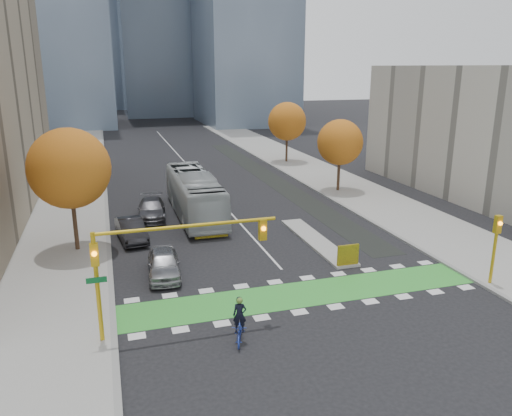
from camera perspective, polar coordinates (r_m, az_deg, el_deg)
ground at (r=26.38m, az=6.72°, el=-11.06°), size 300.00×300.00×0.00m
sidewalk_west at (r=43.28m, az=-21.29°, el=-1.10°), size 7.00×120.00×0.15m
sidewalk_east at (r=48.96m, az=11.93°, el=1.54°), size 7.00×120.00×0.15m
curb_west at (r=43.11m, az=-16.67°, el=-0.73°), size 0.30×120.00×0.16m
curb_east at (r=47.40m, az=8.21°, el=1.26°), size 0.30×120.00×0.16m
bike_crossing at (r=27.62m, az=5.47°, el=-9.72°), size 20.00×3.00×0.01m
centre_line at (r=63.34m, az=-7.85°, el=4.90°), size 0.15×70.00×0.01m
bike_lane_paint at (r=55.54m, az=1.51°, el=3.50°), size 2.50×50.00×0.01m
median_island at (r=35.43m, az=6.88°, el=-3.74°), size 1.60×10.00×0.16m
hazard_board at (r=31.13m, az=10.47°, el=-5.29°), size 1.40×0.12×1.30m
tree_west at (r=34.12m, az=-20.55°, el=4.24°), size 5.20×5.20×8.22m
tree_east_near at (r=49.08m, az=9.58°, el=7.41°), size 4.40×4.40×7.08m
tree_east_far at (r=63.82m, az=3.57°, el=9.85°), size 4.80×4.80×7.65m
traffic_signal_west at (r=22.44m, az=-11.37°, el=-4.97°), size 8.53×0.56×5.20m
traffic_signal_east at (r=30.51m, az=25.72°, el=-3.24°), size 0.35×0.43×4.10m
cyclist at (r=22.86m, az=-1.86°, el=-13.43°), size 1.20×1.97×2.15m
bus at (r=41.17m, az=-7.05°, el=1.58°), size 3.16×13.09×3.64m
parked_car_a at (r=29.87m, az=-10.50°, el=-6.26°), size 2.21×4.74×1.57m
parked_car_b at (r=36.33m, az=-14.07°, el=-2.45°), size 2.21×4.89×1.56m
parked_car_c at (r=41.22m, az=-11.85°, el=-0.13°), size 2.69×5.53×1.55m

